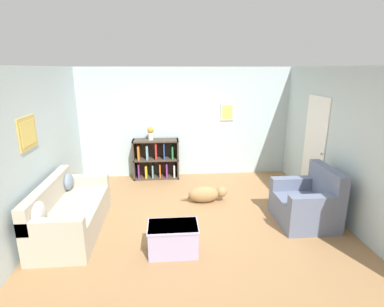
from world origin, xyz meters
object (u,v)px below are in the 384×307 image
at_px(coffee_table, 173,238).
at_px(dog, 206,194).
at_px(vase, 151,133).
at_px(bookshelf, 156,159).
at_px(couch, 69,214).
at_px(recliner_chair, 308,203).

relative_size(coffee_table, dog, 0.77).
bearing_deg(dog, vase, 127.68).
bearing_deg(bookshelf, couch, -118.46).
relative_size(bookshelf, vase, 3.47).
bearing_deg(couch, dog, 21.78).
relative_size(coffee_table, vase, 2.30).
bearing_deg(bookshelf, dog, -55.27).
xyz_separation_m(bookshelf, dog, (1.03, -1.48, -0.29)).
height_order(recliner_chair, vase, vase).
bearing_deg(vase, coffee_table, -82.05).
height_order(couch, dog, couch).
bearing_deg(recliner_chair, vase, 138.80).
bearing_deg(coffee_table, dog, 67.16).
distance_m(recliner_chair, coffee_table, 2.42).
bearing_deg(vase, couch, -116.82).
relative_size(recliner_chair, vase, 3.21).
bearing_deg(dog, recliner_chair, -30.26).
height_order(bookshelf, recliner_chair, recliner_chair).
distance_m(recliner_chair, vase, 3.73).
xyz_separation_m(couch, bookshelf, (1.31, 2.41, 0.14)).
bearing_deg(bookshelf, coffee_table, -83.90).
bearing_deg(recliner_chair, dog, 149.74).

